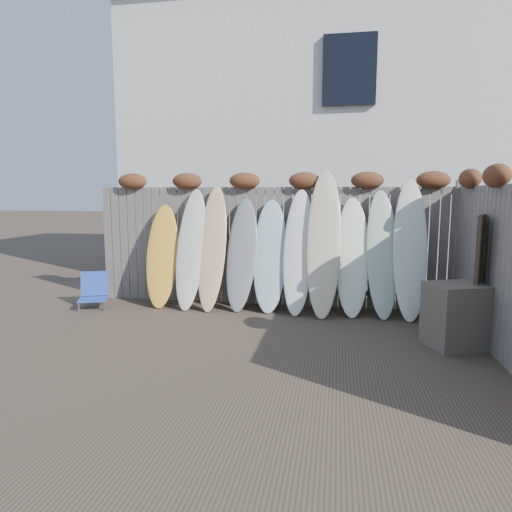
% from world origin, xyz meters
% --- Properties ---
extents(ground, '(80.00, 80.00, 0.00)m').
position_xyz_m(ground, '(0.00, 0.00, 0.00)').
color(ground, '#493A2D').
extents(back_fence, '(6.05, 0.28, 2.24)m').
position_xyz_m(back_fence, '(0.06, 2.39, 1.18)').
color(back_fence, slate).
rests_on(back_fence, ground).
extents(right_fence, '(0.28, 4.40, 2.24)m').
position_xyz_m(right_fence, '(2.99, 0.25, 1.14)').
color(right_fence, slate).
rests_on(right_fence, ground).
extents(house, '(8.50, 5.50, 6.33)m').
position_xyz_m(house, '(0.50, 6.50, 3.20)').
color(house, silver).
rests_on(house, ground).
extents(beach_chair, '(0.58, 0.60, 0.59)m').
position_xyz_m(beach_chair, '(-2.84, 1.67, 0.27)').
color(beach_chair, '#2449B8').
rests_on(beach_chair, ground).
extents(wooden_crate, '(0.84, 0.78, 0.80)m').
position_xyz_m(wooden_crate, '(2.63, 0.63, 0.40)').
color(wooden_crate, '#4C4539').
rests_on(wooden_crate, ground).
extents(lattice_panel, '(0.44, 1.03, 1.63)m').
position_xyz_m(lattice_panel, '(2.99, 1.06, 0.82)').
color(lattice_panel, '#483E2B').
rests_on(lattice_panel, ground).
extents(surfboard_0, '(0.58, 0.65, 1.71)m').
position_xyz_m(surfboard_0, '(-1.75, 2.01, 0.85)').
color(surfboard_0, gold).
rests_on(surfboard_0, ground).
extents(surfboard_1, '(0.54, 0.74, 1.97)m').
position_xyz_m(surfboard_1, '(-1.23, 1.98, 0.99)').
color(surfboard_1, silver).
rests_on(surfboard_1, ground).
extents(surfboard_2, '(0.48, 0.73, 2.02)m').
position_xyz_m(surfboard_2, '(-0.87, 1.97, 1.01)').
color(surfboard_2, '#FFBD7E').
rests_on(surfboard_2, ground).
extents(surfboard_3, '(0.56, 0.70, 1.82)m').
position_xyz_m(surfboard_3, '(-0.39, 2.02, 0.91)').
color(surfboard_3, gray).
rests_on(surfboard_3, ground).
extents(surfboard_4, '(0.56, 0.66, 1.80)m').
position_xyz_m(surfboard_4, '(0.08, 2.02, 0.90)').
color(surfboard_4, '#ABC8D5').
rests_on(surfboard_4, ground).
extents(surfboard_5, '(0.52, 0.72, 1.97)m').
position_xyz_m(surfboard_5, '(0.54, 1.97, 0.98)').
color(surfboard_5, white).
rests_on(surfboard_5, ground).
extents(surfboard_6, '(0.54, 0.80, 2.27)m').
position_xyz_m(surfboard_6, '(0.94, 1.91, 1.14)').
color(surfboard_6, beige).
rests_on(surfboard_6, ground).
extents(surfboard_7, '(0.54, 0.67, 1.84)m').
position_xyz_m(surfboard_7, '(1.38, 1.99, 0.92)').
color(surfboard_7, white).
rests_on(surfboard_7, ground).
extents(surfboard_8, '(0.55, 0.74, 1.96)m').
position_xyz_m(surfboard_8, '(1.83, 1.98, 0.98)').
color(surfboard_8, '#B7C7B2').
rests_on(surfboard_8, ground).
extents(surfboard_9, '(0.52, 0.76, 2.13)m').
position_xyz_m(surfboard_9, '(2.24, 1.95, 1.06)').
color(surfboard_9, silver).
rests_on(surfboard_9, ground).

